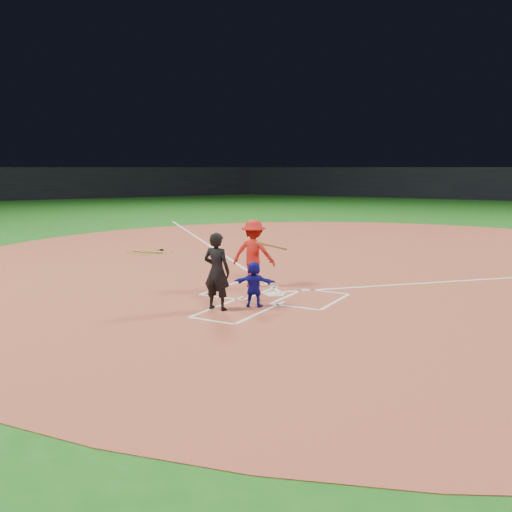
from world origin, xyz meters
The scene contains 15 objects.
ground centered at (0.00, 0.00, 0.00)m, with size 120.00×120.00×0.00m, color #165715.
home_plate_dirt centered at (0.00, 6.00, 0.01)m, with size 28.00×28.00×0.01m, color #984631.
stadium_wall_far centered at (0.00, 48.00, 1.60)m, with size 80.00×1.20×3.20m, color black.
stadium_wall_left centered at (-42.00, 24.00, 1.60)m, with size 1.20×60.00×3.20m, color black.
home_plate centered at (0.00, 0.00, 0.02)m, with size 0.60×0.60×0.02m, color silver.
on_deck_circle centered at (-7.35, 4.19, 0.02)m, with size 1.70×1.70×0.01m, color brown.
on_deck_logo centered at (-7.35, 4.19, 0.02)m, with size 0.80×0.80×0.00m, color gold.
on_deck_bat_a centered at (-7.20, 4.44, 0.05)m, with size 0.06×0.06×0.84m, color #A76E3D.
on_deck_bat_b centered at (-7.55, 4.09, 0.05)m, with size 0.06×0.06×0.84m, color olive.
on_deck_bat_c centered at (-7.05, 3.89, 0.05)m, with size 0.06×0.06×0.84m, color #9F653A.
bat_weight_donut centered at (-7.15, 4.59, 0.05)m, with size 0.19×0.19×0.05m, color black.
catcher centered at (0.16, -1.32, 0.53)m, with size 0.95×0.30×1.03m, color #121396.
umpire centered at (-0.41, -1.95, 0.86)m, with size 0.62×0.41×1.70m, color black.
chalk_markings centered at (0.00, 5.29, 0.01)m, with size 28.35×17.32×0.01m.
batter_at_plate centered at (-0.92, 0.59, 0.89)m, with size 1.51×0.93×1.75m.
Camera 1 is at (6.26, -12.17, 3.08)m, focal length 40.00 mm.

